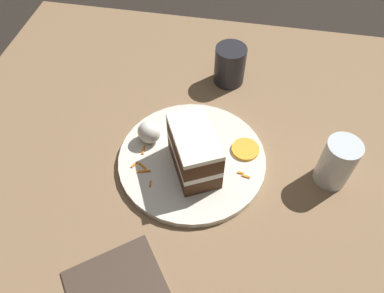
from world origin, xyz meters
The scene contains 9 objects.
ground_plane centered at (0.00, 0.00, 0.00)m, with size 6.00×6.00×0.00m, color black.
dining_table centered at (0.00, 0.00, 0.02)m, with size 1.03×1.11×0.04m, color #846647.
plate centered at (0.05, 0.04, 0.04)m, with size 0.30×0.30×0.02m, color silver.
cake_slice centered at (0.06, 0.02, 0.10)m, with size 0.13×0.15×0.10m.
cream_dollop centered at (-0.05, 0.07, 0.08)m, with size 0.05×0.04×0.05m, color white.
orange_garnish centered at (0.16, 0.08, 0.06)m, with size 0.06×0.06×0.01m, color orange.
carrot_shreds_scatter centered at (0.01, 0.03, 0.05)m, with size 0.24×0.18×0.00m.
drinking_glass centered at (0.33, 0.05, 0.08)m, with size 0.07×0.07×0.11m.
coffee_mug centered at (0.09, 0.30, 0.09)m, with size 0.07×0.07×0.10m.
Camera 1 is at (0.13, -0.40, 0.67)m, focal length 35.00 mm.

